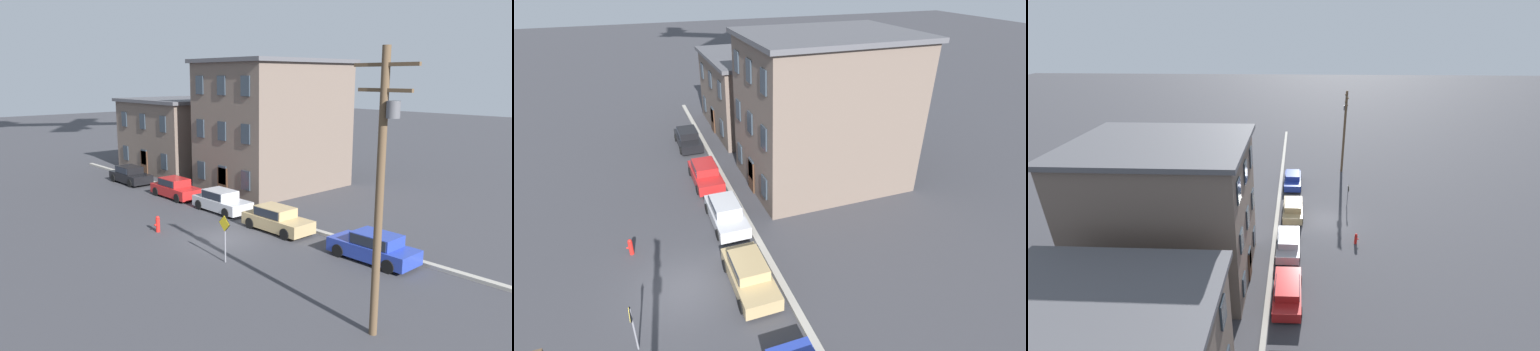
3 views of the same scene
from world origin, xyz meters
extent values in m
plane|color=#38383D|center=(0.00, 0.00, 0.00)|extent=(200.00, 200.00, 0.00)
cube|color=#9E998E|center=(0.00, 4.50, 0.08)|extent=(56.00, 0.36, 0.16)
cube|color=#66564C|center=(-19.60, 10.71, 3.27)|extent=(10.37, 9.41, 6.53)
cube|color=#4C4C51|center=(-19.60, 10.71, 6.68)|extent=(10.87, 9.91, 0.30)
cube|color=#2D3842|center=(-23.06, 5.94, 1.63)|extent=(0.90, 0.10, 1.40)
cube|color=#2D3842|center=(-23.06, 5.94, 4.90)|extent=(0.90, 0.10, 1.40)
cube|color=#2D3842|center=(-19.60, 5.94, 1.63)|extent=(0.90, 0.10, 1.40)
cube|color=#2D3842|center=(-19.60, 5.94, 4.90)|extent=(0.90, 0.10, 1.40)
cube|color=#2D3842|center=(-16.14, 5.94, 1.63)|extent=(0.90, 0.10, 1.40)
cube|color=#2D3842|center=(-16.14, 5.94, 4.90)|extent=(0.90, 0.10, 1.40)
cube|color=#472D1E|center=(-19.60, 5.94, 1.10)|extent=(1.10, 0.10, 2.20)
cube|color=#66564C|center=(-7.97, 11.22, 4.95)|extent=(8.01, 10.43, 9.91)
cube|color=#4C4C51|center=(-7.97, 11.22, 10.06)|extent=(8.51, 10.93, 0.30)
cube|color=#2D3842|center=(-10.64, 5.94, 1.65)|extent=(0.90, 0.10, 1.40)
cube|color=#2D3842|center=(-10.64, 5.94, 4.95)|extent=(0.90, 0.10, 1.40)
cube|color=#2D3842|center=(-10.64, 5.94, 8.26)|extent=(0.90, 0.10, 1.40)
cube|color=#2D3842|center=(-7.97, 5.94, 1.65)|extent=(0.90, 0.10, 1.40)
cube|color=#2D3842|center=(-7.97, 5.94, 4.95)|extent=(0.90, 0.10, 1.40)
cube|color=#2D3842|center=(-7.97, 5.94, 8.26)|extent=(0.90, 0.10, 1.40)
cube|color=#2D3842|center=(-5.30, 5.94, 1.65)|extent=(0.90, 0.10, 1.40)
cube|color=#2D3842|center=(-5.30, 5.94, 4.95)|extent=(0.90, 0.10, 1.40)
cube|color=#2D3842|center=(-5.30, 5.94, 8.26)|extent=(0.90, 0.10, 1.40)
cube|color=#472D1E|center=(-7.97, 5.94, 1.10)|extent=(1.10, 0.10, 2.20)
cube|color=black|center=(-17.01, 3.16, 0.53)|extent=(4.40, 1.80, 0.70)
cube|color=black|center=(-17.21, 3.16, 1.15)|extent=(2.20, 1.51, 0.55)
cube|color=#1E232D|center=(-17.21, 3.16, 1.15)|extent=(2.02, 1.58, 0.48)
cylinder|color=black|center=(-15.56, 4.01, 0.33)|extent=(0.66, 0.22, 0.66)
cylinder|color=black|center=(-15.56, 2.31, 0.33)|extent=(0.66, 0.22, 0.66)
cylinder|color=black|center=(-18.46, 4.01, 0.33)|extent=(0.66, 0.22, 0.66)
cylinder|color=black|center=(-18.46, 2.31, 0.33)|extent=(0.66, 0.22, 0.66)
cube|color=#B21E1E|center=(-10.11, 3.20, 0.53)|extent=(4.40, 1.80, 0.70)
cube|color=#B21E1E|center=(-10.31, 3.20, 1.15)|extent=(2.20, 1.51, 0.55)
cube|color=#1E232D|center=(-10.31, 3.20, 1.15)|extent=(2.02, 1.58, 0.48)
cylinder|color=black|center=(-8.66, 4.05, 0.33)|extent=(0.66, 0.22, 0.66)
cylinder|color=black|center=(-8.66, 2.35, 0.33)|extent=(0.66, 0.22, 0.66)
cylinder|color=black|center=(-11.56, 4.05, 0.33)|extent=(0.66, 0.22, 0.66)
cylinder|color=black|center=(-11.56, 2.35, 0.33)|extent=(0.66, 0.22, 0.66)
cube|color=#B7B7BC|center=(-4.67, 3.30, 0.53)|extent=(4.40, 1.80, 0.70)
cube|color=#B7B7BC|center=(-4.87, 3.30, 1.15)|extent=(2.20, 1.51, 0.55)
cube|color=#1E232D|center=(-4.87, 3.30, 1.15)|extent=(2.02, 1.58, 0.48)
cylinder|color=black|center=(-3.22, 4.15, 0.33)|extent=(0.66, 0.22, 0.66)
cylinder|color=black|center=(-3.22, 2.45, 0.33)|extent=(0.66, 0.22, 0.66)
cylinder|color=black|center=(-6.12, 4.15, 0.33)|extent=(0.66, 0.22, 0.66)
cylinder|color=black|center=(-6.12, 2.45, 0.33)|extent=(0.66, 0.22, 0.66)
cube|color=tan|center=(0.92, 3.02, 0.53)|extent=(4.40, 1.80, 0.70)
cube|color=tan|center=(0.72, 3.02, 1.15)|extent=(2.20, 1.51, 0.55)
cube|color=#1E232D|center=(0.72, 3.02, 1.15)|extent=(2.02, 1.58, 0.48)
cylinder|color=black|center=(2.37, 3.87, 0.33)|extent=(0.66, 0.22, 0.66)
cylinder|color=black|center=(2.37, 2.17, 0.33)|extent=(0.66, 0.22, 0.66)
cylinder|color=black|center=(-0.53, 3.87, 0.33)|extent=(0.66, 0.22, 0.66)
cylinder|color=black|center=(-0.53, 2.17, 0.33)|extent=(0.66, 0.22, 0.66)
cylinder|color=slate|center=(2.80, -2.39, 1.12)|extent=(0.08, 0.08, 2.24)
cube|color=yellow|center=(2.80, -2.42, 1.96)|extent=(0.79, 0.03, 0.79)
cube|color=black|center=(2.80, -2.41, 1.96)|extent=(0.85, 0.02, 0.85)
cylinder|color=red|center=(-3.61, -2.28, 0.40)|extent=(0.24, 0.24, 0.80)
sphere|color=red|center=(-3.61, -2.28, 0.85)|extent=(0.22, 0.22, 0.22)
cylinder|color=red|center=(-3.61, -2.44, 0.45)|extent=(0.10, 0.12, 0.10)
camera|label=1|loc=(20.90, -16.68, 8.88)|focal=35.00mm
camera|label=2|loc=(15.03, -1.14, 13.98)|focal=28.00mm
camera|label=3|loc=(-27.59, 2.75, 16.80)|focal=24.00mm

